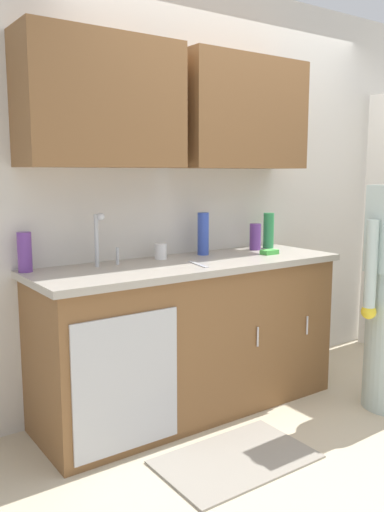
{
  "coord_description": "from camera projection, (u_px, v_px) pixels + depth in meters",
  "views": [
    {
      "loc": [
        -2.37,
        -1.92,
        1.47
      ],
      "look_at": [
        -0.64,
        0.55,
        1.0
      ],
      "focal_mm": 37.51,
      "sensor_mm": 36.0,
      "label": 1
    }
  ],
  "objects": [
    {
      "name": "counter_cabinet",
      "position": [
        189.0,
        340.0,
        3.3
      ],
      "size": [
        1.9,
        0.62,
        0.9
      ],
      "color": "brown",
      "rests_on": "ground"
    },
    {
      "name": "bottle_dish_liquid",
      "position": [
        269.0,
        230.0,
        3.8
      ],
      "size": [
        0.07,
        0.07,
        0.25
      ],
      "primitive_type": "cylinder",
      "color": "#2D8C4C",
      "rests_on": "countertop"
    },
    {
      "name": "bottle_soap",
      "position": [
        203.0,
        234.0,
        3.48
      ],
      "size": [
        0.07,
        0.07,
        0.28
      ],
      "primitive_type": "cylinder",
      "color": "#334CB2",
      "rests_on": "countertop"
    },
    {
      "name": "knife_on_counter",
      "position": [
        198.0,
        264.0,
        3.11
      ],
      "size": [
        0.07,
        0.24,
        0.01
      ],
      "primitive_type": "cube",
      "rotation": [
        0.0,
        0.0,
        4.52
      ],
      "color": "silver",
      "rests_on": "countertop"
    },
    {
      "name": "bottle_cleaner_spray",
      "position": [
        255.0,
        237.0,
        3.71
      ],
      "size": [
        0.08,
        0.08,
        0.18
      ],
      "primitive_type": "cylinder",
      "color": "#66388C",
      "rests_on": "countertop"
    },
    {
      "name": "countertop",
      "position": [
        189.0,
        265.0,
        3.24
      ],
      "size": [
        1.96,
        0.66,
        0.04
      ],
      "primitive_type": "cube",
      "color": "#A8A093",
      "rests_on": "counter_cabinet"
    },
    {
      "name": "floor_mat",
      "position": [
        236.0,
        459.0,
        2.76
      ],
      "size": [
        0.8,
        0.5,
        0.01
      ],
      "primitive_type": "cube",
      "color": "gray",
      "rests_on": "ground"
    },
    {
      "name": "ground_plane",
      "position": [
        335.0,
        427.0,
        3.12
      ],
      "size": [
        9.0,
        9.0,
        0.0
      ],
      "primitive_type": "plane",
      "color": "beige"
    },
    {
      "name": "sink",
      "position": [
        115.0,
        272.0,
        2.96
      ],
      "size": [
        0.5,
        0.36,
        0.35
      ],
      "color": "#B7BABF",
      "rests_on": "counter_cabinet"
    },
    {
      "name": "cup_by_sink",
      "position": [
        161.0,
        251.0,
        3.31
      ],
      "size": [
        0.08,
        0.08,
        0.1
      ],
      "primitive_type": "cylinder",
      "color": "white",
      "rests_on": "countertop"
    },
    {
      "name": "bottle_water_short",
      "position": [
        25.0,
        252.0,
        2.87
      ],
      "size": [
        0.08,
        0.08,
        0.22
      ],
      "primitive_type": "cylinder",
      "color": "#66388C",
      "rests_on": "countertop"
    },
    {
      "name": "sponge",
      "position": [
        269.0,
        252.0,
        3.52
      ],
      "size": [
        0.11,
        0.07,
        0.03
      ],
      "primitive_type": "cube",
      "color": "#4CBF4C",
      "rests_on": "countertop"
    },
    {
      "name": "kitchen_wall_with_uppers",
      "position": [
        214.0,
        172.0,
        3.62
      ],
      "size": [
        4.8,
        0.44,
        2.7
      ],
      "color": "beige",
      "rests_on": "ground"
    }
  ]
}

